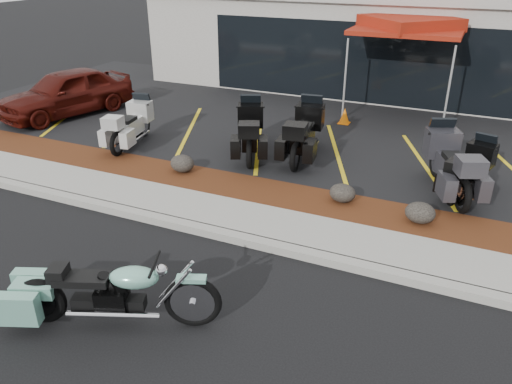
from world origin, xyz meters
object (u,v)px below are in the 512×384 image
at_px(hero_cruiser, 192,295).
at_px(traffic_cone, 345,116).
at_px(parked_car, 66,92).
at_px(popup_canopy, 409,26).
at_px(touring_white, 143,115).

bearing_deg(hero_cruiser, traffic_cone, 70.63).
xyz_separation_m(parked_car, popup_canopy, (9.54, 4.56, 1.96)).
bearing_deg(traffic_cone, touring_white, -144.53).
height_order(hero_cruiser, parked_car, parked_car).
xyz_separation_m(parked_car, traffic_cone, (8.24, 2.67, -0.48)).
bearing_deg(touring_white, popup_canopy, -59.16).
xyz_separation_m(hero_cruiser, traffic_cone, (-0.40, 9.56, -0.16)).
distance_m(hero_cruiser, touring_white, 8.05).
relative_size(parked_car, popup_canopy, 1.03).
bearing_deg(popup_canopy, touring_white, -160.07).
height_order(traffic_cone, popup_canopy, popup_canopy).
distance_m(touring_white, parked_car, 3.51).
relative_size(touring_white, parked_car, 0.51).
height_order(hero_cruiser, popup_canopy, popup_canopy).
bearing_deg(touring_white, traffic_cone, -64.72).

